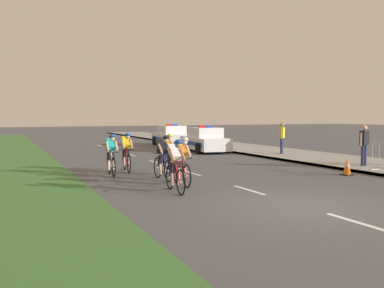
{
  "coord_description": "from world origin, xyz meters",
  "views": [
    {
      "loc": [
        -6.54,
        -7.62,
        2.17
      ],
      "look_at": [
        0.08,
        6.5,
        1.1
      ],
      "focal_mm": 38.17,
      "sensor_mm": 36.0,
      "label": 1
    }
  ],
  "objects": [
    {
      "name": "ground_plane",
      "position": [
        0.0,
        0.0,
        0.0
      ],
      "size": [
        160.0,
        160.0,
        0.0
      ],
      "primitive_type": "plane",
      "color": "#4C4C51"
    },
    {
      "name": "sidewalk_slab",
      "position": [
        7.96,
        14.0,
        0.06
      ],
      "size": [
        4.41,
        60.0,
        0.12
      ],
      "primitive_type": "cube",
      "color": "gray",
      "rests_on": "ground"
    },
    {
      "name": "kerb_edge",
      "position": [
        5.83,
        14.0,
        0.07
      ],
      "size": [
        0.16,
        60.0,
        0.13
      ],
      "primitive_type": "cube",
      "color": "#9E9E99",
      "rests_on": "ground"
    },
    {
      "name": "lane_markings_centre",
      "position": [
        0.0,
        10.4,
        0.0
      ],
      "size": [
        0.14,
        25.6,
        0.01
      ],
      "color": "white",
      "rests_on": "ground"
    },
    {
      "name": "cyclist_lead",
      "position": [
        -2.09,
        2.98,
        0.79
      ],
      "size": [
        0.44,
        1.72,
        1.56
      ],
      "color": "black",
      "rests_on": "ground"
    },
    {
      "name": "cyclist_second",
      "position": [
        -1.46,
        3.97,
        0.79
      ],
      "size": [
        0.44,
        1.72,
        1.56
      ],
      "color": "black",
      "rests_on": "ground"
    },
    {
      "name": "cyclist_third",
      "position": [
        -1.59,
        5.27,
        0.79
      ],
      "size": [
        0.42,
        1.72,
        1.56
      ],
      "color": "black",
      "rests_on": "ground"
    },
    {
      "name": "cyclist_fourth",
      "position": [
        -1.04,
        6.24,
        0.79
      ],
      "size": [
        0.43,
        1.72,
        1.56
      ],
      "color": "black",
      "rests_on": "ground"
    },
    {
      "name": "cyclist_fifth",
      "position": [
        -2.93,
        7.02,
        0.79
      ],
      "size": [
        0.44,
        1.72,
        1.56
      ],
      "color": "black",
      "rests_on": "ground"
    },
    {
      "name": "cyclist_sixth",
      "position": [
        -2.11,
        7.89,
        0.79
      ],
      "size": [
        0.45,
        1.72,
        1.56
      ],
      "color": "black",
      "rests_on": "ground"
    },
    {
      "name": "police_car_nearest",
      "position": [
        4.7,
        14.54,
        0.68
      ],
      "size": [
        2.32,
        4.55,
        1.59
      ],
      "color": "white",
      "rests_on": "ground"
    },
    {
      "name": "police_car_second",
      "position": [
        4.7,
        19.92,
        0.68
      ],
      "size": [
        2.23,
        4.51,
        1.59
      ],
      "color": "white",
      "rests_on": "ground"
    },
    {
      "name": "traffic_cone_near",
      "position": [
        4.93,
        3.42,
        0.31
      ],
      "size": [
        0.36,
        0.36,
        0.64
      ],
      "color": "black",
      "rests_on": "ground"
    },
    {
      "name": "spectator_closest",
      "position": [
        7.35,
        10.43,
        1.08
      ],
      "size": [
        0.46,
        0.4,
        1.68
      ],
      "color": "#23284C",
      "rests_on": "sidewalk_slab"
    },
    {
      "name": "spectator_back",
      "position": [
        7.02,
        4.56,
        1.08
      ],
      "size": [
        0.53,
        0.28,
        1.68
      ],
      "color": "#23284C",
      "rests_on": "sidewalk_slab"
    }
  ]
}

